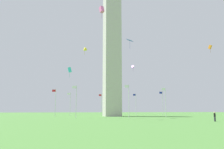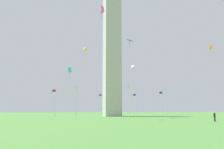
% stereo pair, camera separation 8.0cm
% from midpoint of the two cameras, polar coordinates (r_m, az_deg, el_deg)
% --- Properties ---
extents(ground_plane, '(260.00, 260.00, 0.00)m').
position_cam_midpoint_polar(ground_plane, '(72.27, 0.03, -10.27)').
color(ground_plane, '#3D6B2D').
extents(obelisk_monument, '(5.04, 5.04, 45.81)m').
position_cam_midpoint_polar(obelisk_monument, '(75.24, 0.03, 7.45)').
color(obelisk_monument, '#B7B2A8').
rests_on(obelisk_monument, ground).
extents(flagpole_n, '(1.12, 0.14, 8.02)m').
position_cam_midpoint_polar(flagpole_n, '(70.27, -13.78, -6.47)').
color(flagpole_n, silver).
rests_on(flagpole_n, ground).
extents(flagpole_ne, '(1.12, 0.14, 8.02)m').
position_cam_midpoint_polar(flagpole_ne, '(58.40, -8.85, -6.21)').
color(flagpole_ne, silver).
rests_on(flagpole_ne, ground).
extents(flagpole_e, '(1.12, 0.14, 8.02)m').
position_cam_midpoint_polar(flagpole_e, '(55.82, 4.12, -6.17)').
color(flagpole_e, silver).
rests_on(flagpole_e, ground).
extents(flagpole_se, '(1.12, 0.14, 8.02)m').
position_cam_midpoint_polar(flagpole_se, '(65.02, 13.02, -6.34)').
color(flagpole_se, silver).
rests_on(flagpole_se, ground).
extents(flagpole_s, '(1.12, 0.14, 8.02)m').
position_cam_midpoint_polar(flagpole_s, '(78.06, 12.36, -6.73)').
color(flagpole_s, silver).
rests_on(flagpole_s, ground).
extents(flagpole_sw, '(1.12, 0.14, 8.02)m').
position_cam_midpoint_polar(flagpole_sw, '(87.30, 5.89, -7.08)').
color(flagpole_sw, silver).
rests_on(flagpole_sw, ground).
extents(flagpole_w, '(1.12, 0.14, 8.02)m').
position_cam_midpoint_polar(flagpole_w, '(88.97, -2.61, -7.14)').
color(flagpole_w, silver).
rests_on(flagpole_w, ground).
extents(flagpole_nw, '(1.12, 0.14, 8.02)m').
position_cam_midpoint_polar(flagpole_nw, '(82.49, -10.27, -6.89)').
color(flagpole_nw, silver).
rests_on(flagpole_nw, ground).
extents(person_black_shirt, '(0.32, 0.32, 1.61)m').
position_cam_midpoint_polar(person_black_shirt, '(43.26, 23.99, -9.48)').
color(person_black_shirt, '#2D2D38').
rests_on(person_black_shirt, ground).
extents(kite_blue_diamond, '(2.07, 2.08, 2.42)m').
position_cam_midpoint_polar(kite_blue_diamond, '(58.41, 4.43, 8.32)').
color(kite_blue_diamond, blue).
extents(kite_orange_box, '(0.90, 1.06, 2.12)m').
position_cam_midpoint_polar(kite_orange_box, '(65.87, 23.03, 6.26)').
color(kite_orange_box, orange).
extents(kite_purple_delta, '(1.37, 1.39, 1.76)m').
position_cam_midpoint_polar(kite_purple_delta, '(65.54, 5.24, 1.78)').
color(kite_purple_delta, purple).
extents(kite_cyan_box, '(1.14, 0.81, 2.89)m').
position_cam_midpoint_polar(kite_cyan_box, '(66.12, -10.36, 1.14)').
color(kite_cyan_box, '#33C6D1').
extents(kite_yellow_delta, '(1.44, 1.36, 1.80)m').
position_cam_midpoint_polar(kite_yellow_delta, '(54.62, -6.79, 6.05)').
color(kite_yellow_delta, yellow).
extents(kite_pink_box, '(1.15, 1.36, 2.90)m').
position_cam_midpoint_polar(kite_pink_box, '(52.97, -2.54, 15.70)').
color(kite_pink_box, pink).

